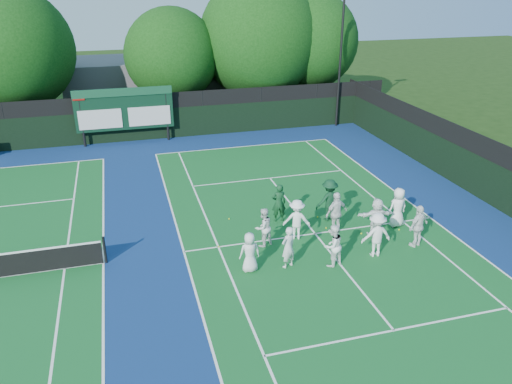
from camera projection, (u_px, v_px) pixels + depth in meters
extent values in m
plane|color=#19320D|center=(324.00, 245.00, 19.92)|extent=(120.00, 120.00, 0.00)
cube|color=navy|center=(171.00, 254.00, 19.31)|extent=(34.00, 32.00, 0.01)
cube|color=#125A23|center=(315.00, 234.00, 20.79)|extent=(10.97, 23.77, 0.00)
cube|color=white|center=(244.00, 146.00, 31.27)|extent=(10.97, 0.08, 0.00)
cube|color=white|center=(184.00, 252.00, 19.44)|extent=(0.08, 23.77, 0.00)
cube|color=white|center=(430.00, 218.00, 22.15)|extent=(0.08, 23.77, 0.00)
cube|color=white|center=(218.00, 247.00, 19.78)|extent=(0.08, 23.77, 0.00)
cube|color=white|center=(403.00, 221.00, 21.81)|extent=(0.08, 23.77, 0.00)
cube|color=white|center=(394.00, 330.00, 15.15)|extent=(8.23, 0.08, 0.00)
cube|color=white|center=(270.00, 178.00, 26.44)|extent=(8.23, 0.08, 0.00)
cube|color=white|center=(315.00, 234.00, 20.79)|extent=(0.08, 12.80, 0.00)
cube|color=white|center=(1.00, 168.00, 27.81)|extent=(10.97, 0.08, 0.00)
cube|color=white|center=(103.00, 263.00, 18.69)|extent=(0.08, 23.77, 0.00)
cube|color=white|center=(65.00, 268.00, 18.35)|extent=(0.08, 23.77, 0.00)
cube|color=black|center=(142.00, 125.00, 32.14)|extent=(34.00, 0.08, 2.00)
cube|color=black|center=(140.00, 102.00, 31.54)|extent=(34.00, 0.05, 1.00)
cube|color=black|center=(501.00, 189.00, 22.62)|extent=(0.08, 32.00, 2.00)
cube|color=black|center=(508.00, 158.00, 22.02)|extent=(0.05, 32.00, 1.00)
cylinder|color=black|center=(82.00, 119.00, 30.60)|extent=(0.16, 0.16, 3.50)
cylinder|color=black|center=(167.00, 114.00, 31.88)|extent=(0.16, 0.16, 3.50)
cube|color=black|center=(124.00, 109.00, 31.06)|extent=(6.00, 0.15, 2.60)
cube|color=#134429|center=(122.00, 92.00, 30.53)|extent=(6.00, 0.05, 0.50)
cube|color=silver|center=(100.00, 119.00, 30.80)|extent=(2.60, 0.04, 1.20)
cube|color=silver|center=(150.00, 116.00, 31.54)|extent=(2.60, 0.04, 1.20)
cube|color=maroon|center=(78.00, 96.00, 29.92)|extent=(0.70, 0.04, 0.50)
cube|color=#5B5B60|center=(185.00, 82.00, 39.78)|extent=(18.00, 6.00, 4.00)
cylinder|color=black|center=(341.00, 54.00, 33.61)|extent=(0.16, 0.16, 10.00)
cylinder|color=black|center=(105.00, 250.00, 18.50)|extent=(0.10, 0.10, 1.10)
cylinder|color=black|center=(24.00, 115.00, 33.25)|extent=(0.44, 0.44, 2.61)
sphere|color=#0C350C|center=(11.00, 50.00, 31.55)|extent=(7.81, 7.81, 7.81)
sphere|color=#0C350C|center=(25.00, 61.00, 32.28)|extent=(5.47, 5.47, 5.47)
cylinder|color=black|center=(175.00, 107.00, 35.79)|extent=(0.44, 0.44, 2.37)
sphere|color=#0C350C|center=(172.00, 55.00, 34.34)|extent=(6.47, 6.47, 6.47)
sphere|color=#0C350C|center=(180.00, 64.00, 35.01)|extent=(4.53, 4.53, 4.53)
cylinder|color=black|center=(259.00, 100.00, 37.32)|extent=(0.44, 0.44, 2.51)
sphere|color=#0C350C|center=(259.00, 38.00, 35.52)|extent=(8.58, 8.58, 8.58)
sphere|color=#0C350C|center=(266.00, 50.00, 36.28)|extent=(6.00, 6.00, 6.00)
cylinder|color=black|center=(308.00, 95.00, 38.22)|extent=(0.44, 0.44, 2.80)
sphere|color=#0C350C|center=(310.00, 41.00, 36.59)|extent=(7.04, 7.04, 7.04)
sphere|color=#0C350C|center=(316.00, 50.00, 37.29)|extent=(4.93, 4.93, 4.93)
sphere|color=#B5C917|center=(219.00, 247.00, 19.75)|extent=(0.07, 0.07, 0.07)
sphere|color=#B5C917|center=(318.00, 217.00, 22.16)|extent=(0.07, 0.07, 0.07)
sphere|color=#B5C917|center=(361.00, 233.00, 20.75)|extent=(0.07, 0.07, 0.07)
sphere|color=#B5C917|center=(229.00, 219.00, 21.99)|extent=(0.07, 0.07, 0.07)
sphere|color=#B5C917|center=(326.00, 228.00, 21.21)|extent=(0.07, 0.07, 0.07)
sphere|color=#B5C917|center=(399.00, 230.00, 21.06)|extent=(0.07, 0.07, 0.07)
imported|color=silver|center=(250.00, 252.00, 17.92)|extent=(0.76, 0.50, 1.54)
imported|color=silver|center=(288.00, 247.00, 18.14)|extent=(0.71, 0.60, 1.65)
imported|color=white|center=(333.00, 246.00, 18.25)|extent=(0.97, 0.87, 1.65)
imported|color=white|center=(376.00, 235.00, 18.87)|extent=(1.19, 0.73, 1.79)
imported|color=white|center=(418.00, 226.00, 19.54)|extent=(1.12, 0.77, 1.76)
imported|color=silver|center=(263.00, 227.00, 19.61)|extent=(0.95, 0.86, 1.61)
imported|color=white|center=(297.00, 219.00, 20.13)|extent=(1.24, 0.94, 1.70)
imported|color=silver|center=(336.00, 213.00, 20.51)|extent=(1.17, 0.75, 1.85)
imported|color=white|center=(376.00, 217.00, 20.43)|extent=(1.55, 0.64, 1.63)
imported|color=white|center=(398.00, 207.00, 21.12)|extent=(0.90, 0.64, 1.74)
imported|color=#103B1D|center=(279.00, 203.00, 21.55)|extent=(0.66, 0.46, 1.73)
imported|color=#0E341D|center=(329.00, 200.00, 21.62)|extent=(1.31, 0.87, 1.89)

